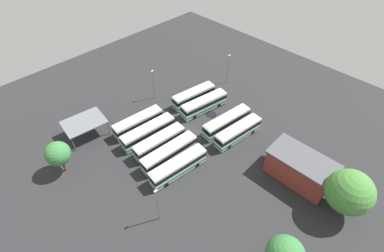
{
  "coord_description": "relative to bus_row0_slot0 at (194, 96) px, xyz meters",
  "views": [
    {
      "loc": [
        29.95,
        31.37,
        43.67
      ],
      "look_at": [
        -0.98,
        0.18,
        1.52
      ],
      "focal_mm": 26.36,
      "sensor_mm": 36.0,
      "label": 1
    }
  ],
  "objects": [
    {
      "name": "bus_row0_slot4",
      "position": [
        2.1,
        15.24,
        0.0
      ],
      "size": [
        11.52,
        3.82,
        3.47
      ],
      "color": "silver",
      "rests_on": "ground_plane"
    },
    {
      "name": "bus_row0_slot0",
      "position": [
        0.0,
        0.0,
        0.0
      ],
      "size": [
        11.35,
        4.11,
        3.47
      ],
      "color": "silver",
      "rests_on": "ground_plane"
    },
    {
      "name": "depot_building",
      "position": [
        2.19,
        29.48,
        0.9
      ],
      "size": [
        6.71,
        12.0,
        5.43
      ],
      "color": "maroon",
      "rests_on": "ground_plane"
    },
    {
      "name": "lamp_post_mid_lot",
      "position": [
        -12.07,
        0.35,
        2.65
      ],
      "size": [
        0.56,
        0.28,
        8.15
      ],
      "color": "slate",
      "rests_on": "ground_plane"
    },
    {
      "name": "lamp_post_by_building",
      "position": [
        5.76,
        -7.87,
        2.57
      ],
      "size": [
        0.56,
        0.28,
        7.98
      ],
      "color": "slate",
      "rests_on": "ground_plane"
    },
    {
      "name": "bus_row1_slot3",
      "position": [
        16.21,
        9.43,
        0.0
      ],
      "size": [
        12.22,
        3.35,
        3.47
      ],
      "color": "silver",
      "rests_on": "ground_plane"
    },
    {
      "name": "bus_row0_slot3",
      "position": [
        1.43,
        11.57,
        0.0
      ],
      "size": [
        12.16,
        3.87,
        3.47
      ],
      "color": "silver",
      "rests_on": "ground_plane"
    },
    {
      "name": "lamp_post_near_entrance",
      "position": [
        25.86,
        17.84,
        2.68
      ],
      "size": [
        0.56,
        0.28,
        8.21
      ],
      "color": "slate",
      "rests_on": "ground_plane"
    },
    {
      "name": "tree_northwest",
      "position": [
        32.26,
        -2.52,
        3.06
      ],
      "size": [
        4.56,
        4.56,
        7.2
      ],
      "color": "brown",
      "rests_on": "ground_plane"
    },
    {
      "name": "ground_plane",
      "position": [
        8.46,
        6.74,
        -1.84
      ],
      "size": [
        94.27,
        94.27,
        0.0
      ],
      "primitive_type": "plane",
      "color": "#28282B"
    },
    {
      "name": "bus_row1_slot1",
      "position": [
        15.55,
        2.01,
        0.0
      ],
      "size": [
        12.19,
        3.57,
        3.47
      ],
      "color": "silver",
      "rests_on": "ground_plane"
    },
    {
      "name": "bus_row1_slot0",
      "position": [
        15.28,
        -1.8,
        0.0
      ],
      "size": [
        11.45,
        3.59,
        3.47
      ],
      "color": "silver",
      "rests_on": "ground_plane"
    },
    {
      "name": "bus_row0_slot1",
      "position": [
        0.51,
        3.92,
        0.0
      ],
      "size": [
        11.94,
        4.35,
        3.47
      ],
      "color": "silver",
      "rests_on": "ground_plane"
    },
    {
      "name": "bus_row1_slot4",
      "position": [
        17.22,
        13.09,
        0.0
      ],
      "size": [
        11.97,
        3.82,
        3.47
      ],
      "color": "silver",
      "rests_on": "ground_plane"
    },
    {
      "name": "tree_north_edge",
      "position": [
        3.37,
        38.0,
        3.65
      ],
      "size": [
        7.4,
        7.4,
        9.19
      ],
      "color": "brown",
      "rests_on": "ground_plane"
    },
    {
      "name": "maintenance_shelter",
      "position": [
        24.23,
        -8.22,
        1.74
      ],
      "size": [
        9.0,
        7.2,
        3.78
      ],
      "color": "slate",
      "rests_on": "ground_plane"
    },
    {
      "name": "puddle_back_corner",
      "position": [
        -0.06,
        9.28,
        -1.83
      ],
      "size": [
        3.08,
        3.08,
        0.01
      ],
      "primitive_type": "cylinder",
      "color": "black",
      "rests_on": "ground_plane"
    },
    {
      "name": "puddle_between_rows",
      "position": [
        0.48,
        6.17,
        -1.83
      ],
      "size": [
        2.64,
        2.64,
        0.01
      ],
      "primitive_type": "cylinder",
      "color": "black",
      "rests_on": "ground_plane"
    },
    {
      "name": "bus_row1_slot2",
      "position": [
        15.73,
        5.89,
        0.0
      ],
      "size": [
        11.42,
        3.41,
        3.47
      ],
      "color": "silver",
      "rests_on": "ground_plane"
    }
  ]
}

